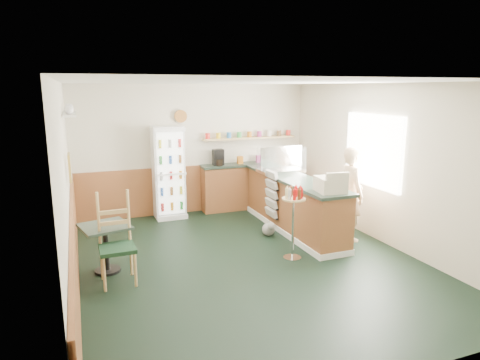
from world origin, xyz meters
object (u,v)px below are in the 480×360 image
display_case (281,160)px  condiment_stand (293,211)px  cash_register (330,185)px  cafe_table (106,239)px  shopkeeper (351,194)px  drinks_fridge (169,173)px  cafe_chair (116,235)px

display_case → condiment_stand: (-0.66, -1.76, -0.48)m
cash_register → display_case: bearing=97.7°
display_case → condiment_stand: 1.94m
condiment_stand → cafe_table: 2.81m
display_case → shopkeeper: bearing=-62.3°
cafe_table → drinks_fridge: bearing=58.9°
cash_register → shopkeeper: size_ratio=0.26×
shopkeeper → condiment_stand: 1.42m
cash_register → cafe_table: 3.49m
condiment_stand → cafe_table: size_ratio=1.47×
condiment_stand → display_case: bearing=69.5°
display_case → cafe_table: display_case is taller
cash_register → condiment_stand: (-0.66, -0.03, -0.36)m
condiment_stand → cash_register: bearing=2.4°
cash_register → shopkeeper: bearing=37.3°
shopkeeper → cafe_chair: bearing=101.6°
shopkeeper → condiment_stand: size_ratio=1.45×
drinks_fridge → cafe_table: 2.79m
shopkeeper → condiment_stand: shopkeeper is taller
drinks_fridge → cafe_chair: (-1.30, -2.70, -0.28)m
condiment_stand → cafe_chair: size_ratio=0.91×
display_case → cash_register: bearing=-90.0°
condiment_stand → cafe_table: (-2.74, 0.53, -0.28)m
drinks_fridge → shopkeeper: drinks_fridge is taller
shopkeeper → cafe_table: size_ratio=2.12×
cash_register → shopkeeper: 0.86m
display_case → shopkeeper: size_ratio=0.53×
drinks_fridge → shopkeeper: (2.68, -2.46, -0.11)m
shopkeeper → cafe_table: 4.11m
display_case → cash_register: display_case is taller
cash_register → shopkeeper: (0.70, 0.40, -0.31)m
cash_register → condiment_stand: 0.75m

